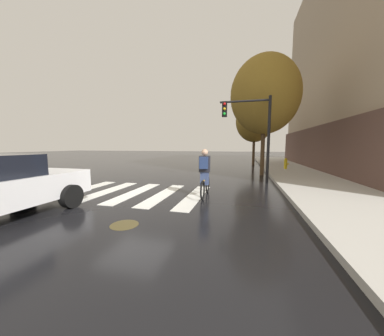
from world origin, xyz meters
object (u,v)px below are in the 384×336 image
Objects in this scene: street_tree_near at (265,95)px; manhole_cover at (124,225)px; street_tree_mid at (255,121)px; fire_hydrant at (286,164)px; traffic_light_near at (251,124)px; cyclist at (205,173)px.

manhole_cover is at bearing -112.23° from street_tree_near.
manhole_cover is at bearing -102.28° from street_tree_mid.
street_tree_near is 7.02m from street_tree_mid.
street_tree_near reaches higher than fire_hydrant.
street_tree_near is at bearing -88.26° from street_tree_mid.
street_tree_mid is (0.57, 9.43, 1.26)m from traffic_light_near.
traffic_light_near is (2.93, 6.63, 2.86)m from manhole_cover.
cyclist is at bearing -113.81° from traffic_light_near.
traffic_light_near is at bearing -117.03° from fire_hydrant.
cyclist is 2.19× the size of fire_hydrant.
fire_hydrant is at bearing 55.68° from street_tree_near.
street_tree_near reaches higher than cyclist.
traffic_light_near is (1.63, 3.69, 2.02)m from cyclist.
cyclist is at bearing -111.43° from street_tree_near.
traffic_light_near is 6.24m from fire_hydrant.
street_tree_mid is at bearing 115.74° from fire_hydrant.
manhole_cover is at bearing -115.25° from fire_hydrant.
street_tree_near reaches higher than traffic_light_near.
street_tree_near is (-1.85, -2.71, 4.26)m from fire_hydrant.
cyclist is 7.68m from street_tree_near.
cyclist reaches higher than fire_hydrant.
street_tree_mid reaches higher than fire_hydrant.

